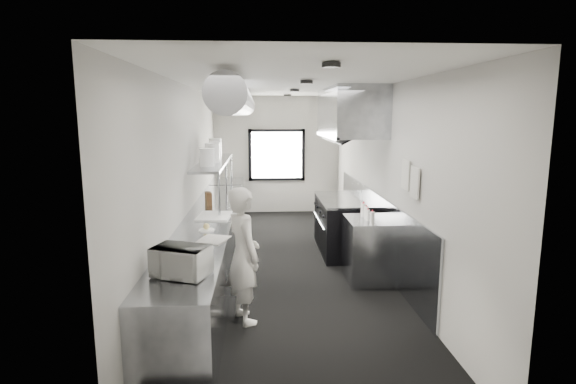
{
  "coord_description": "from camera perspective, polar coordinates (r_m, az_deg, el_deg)",
  "views": [
    {
      "loc": [
        -0.4,
        -6.83,
        2.37
      ],
      "look_at": [
        0.01,
        -0.2,
        1.22
      ],
      "focal_mm": 28.03,
      "sensor_mm": 36.0,
      "label": 1
    }
  ],
  "objects": [
    {
      "name": "floor",
      "position": [
        7.23,
        -0.21,
        -9.27
      ],
      "size": [
        3.0,
        8.0,
        0.01
      ],
      "primitive_type": "cube",
      "color": "black",
      "rests_on": "ground"
    },
    {
      "name": "ceiling",
      "position": [
        6.85,
        -0.22,
        13.45
      ],
      "size": [
        3.0,
        8.0,
        0.01
      ],
      "primitive_type": "cube",
      "color": "white",
      "rests_on": "wall_back"
    },
    {
      "name": "wall_back",
      "position": [
        10.88,
        -1.45,
        4.72
      ],
      "size": [
        3.0,
        0.02,
        2.8
      ],
      "primitive_type": "cube",
      "color": "#B5B4AC",
      "rests_on": "floor"
    },
    {
      "name": "wall_front",
      "position": [
        3.01,
        4.28,
        -8.91
      ],
      "size": [
        3.0,
        0.02,
        2.8
      ],
      "primitive_type": "cube",
      "color": "#B5B4AC",
      "rests_on": "floor"
    },
    {
      "name": "wall_left",
      "position": [
        6.98,
        -12.6,
        1.63
      ],
      "size": [
        0.02,
        8.0,
        2.8
      ],
      "primitive_type": "cube",
      "color": "#B5B4AC",
      "rests_on": "floor"
    },
    {
      "name": "wall_right",
      "position": [
        7.15,
        11.88,
        1.85
      ],
      "size": [
        0.02,
        8.0,
        2.8
      ],
      "primitive_type": "cube",
      "color": "#B5B4AC",
      "rests_on": "floor"
    },
    {
      "name": "wall_cladding",
      "position": [
        7.59,
        10.91,
        -4.2
      ],
      "size": [
        0.03,
        5.5,
        1.1
      ],
      "primitive_type": "cube",
      "color": "gray",
      "rests_on": "wall_right"
    },
    {
      "name": "hvac_duct",
      "position": [
        7.23,
        -6.06,
        11.23
      ],
      "size": [
        0.4,
        6.4,
        0.4
      ],
      "primitive_type": "cylinder",
      "rotation": [
        1.57,
        0.0,
        0.0
      ],
      "color": "#95979D",
      "rests_on": "ceiling"
    },
    {
      "name": "service_window",
      "position": [
        10.84,
        -1.44,
        4.71
      ],
      "size": [
        1.36,
        0.05,
        1.25
      ],
      "color": "white",
      "rests_on": "wall_back"
    },
    {
      "name": "exhaust_hood",
      "position": [
        7.67,
        7.8,
        9.92
      ],
      "size": [
        0.81,
        2.2,
        0.88
      ],
      "color": "gray",
      "rests_on": "ceiling"
    },
    {
      "name": "prep_counter",
      "position": [
        6.65,
        -9.97,
        -7.07
      ],
      "size": [
        0.7,
        6.0,
        0.9
      ],
      "primitive_type": "cube",
      "color": "gray",
      "rests_on": "floor"
    },
    {
      "name": "pass_shelf",
      "position": [
        7.91,
        -9.31,
        3.66
      ],
      "size": [
        0.45,
        3.0,
        0.68
      ],
      "color": "gray",
      "rests_on": "prep_counter"
    },
    {
      "name": "range",
      "position": [
        7.89,
        7.06,
        -4.16
      ],
      "size": [
        0.88,
        1.6,
        0.94
      ],
      "color": "black",
      "rests_on": "floor"
    },
    {
      "name": "bottle_station",
      "position": [
        6.6,
        10.25,
        -7.21
      ],
      "size": [
        0.65,
        0.8,
        0.9
      ],
      "primitive_type": "cube",
      "color": "gray",
      "rests_on": "floor"
    },
    {
      "name": "far_work_table",
      "position": [
        10.23,
        -7.7,
        -1.06
      ],
      "size": [
        0.7,
        1.2,
        0.9
      ],
      "primitive_type": "cube",
      "color": "gray",
      "rests_on": "floor"
    },
    {
      "name": "notice_sheet_a",
      "position": [
        5.98,
        14.7,
        2.14
      ],
      "size": [
        0.02,
        0.28,
        0.38
      ],
      "primitive_type": "cube",
      "color": "silver",
      "rests_on": "wall_right"
    },
    {
      "name": "notice_sheet_b",
      "position": [
        5.66,
        15.78,
        1.16
      ],
      "size": [
        0.02,
        0.28,
        0.38
      ],
      "primitive_type": "cube",
      "color": "silver",
      "rests_on": "wall_right"
    },
    {
      "name": "line_cook",
      "position": [
        5.19,
        -5.67,
        -7.96
      ],
      "size": [
        0.58,
        0.68,
        1.57
      ],
      "primitive_type": "imported",
      "rotation": [
        0.0,
        0.0,
        2.0
      ],
      "color": "silver",
      "rests_on": "floor"
    },
    {
      "name": "microwave",
      "position": [
        4.28,
        -13.43,
        -8.54
      ],
      "size": [
        0.55,
        0.48,
        0.28
      ],
      "primitive_type": "imported",
      "rotation": [
        0.0,
        0.0,
        -0.35
      ],
      "color": "silver",
      "rests_on": "prep_counter"
    },
    {
      "name": "deli_tub_a",
      "position": [
        4.63,
        -14.63,
        -8.29
      ],
      "size": [
        0.19,
        0.19,
        0.11
      ],
      "primitive_type": "cylinder",
      "rotation": [
        0.0,
        0.0,
        0.31
      ],
      "color": "beige",
      "rests_on": "prep_counter"
    },
    {
      "name": "deli_tub_b",
      "position": [
        4.95,
        -14.53,
        -7.14
      ],
      "size": [
        0.16,
        0.16,
        0.1
      ],
      "primitive_type": "cylinder",
      "rotation": [
        0.0,
        0.0,
        0.14
      ],
      "color": "beige",
      "rests_on": "prep_counter"
    },
    {
      "name": "newspaper",
      "position": [
        5.41,
        -9.51,
        -5.97
      ],
      "size": [
        0.43,
        0.48,
        0.01
      ],
      "primitive_type": "cube",
      "rotation": [
        0.0,
        0.0,
        -0.32
      ],
      "color": "silver",
      "rests_on": "prep_counter"
    },
    {
      "name": "small_plate",
      "position": [
        5.85,
        -10.3,
        -4.77
      ],
      "size": [
        0.2,
        0.2,
        0.02
      ],
      "primitive_type": "cylinder",
      "rotation": [
        0.0,
        0.0,
        0.02
      ],
      "color": "white",
      "rests_on": "prep_counter"
    },
    {
      "name": "pastry",
      "position": [
        5.84,
        -10.31,
        -4.31
      ],
      "size": [
        0.08,
        0.08,
        0.08
      ],
      "primitive_type": "sphere",
      "color": "#DDC674",
      "rests_on": "small_plate"
    },
    {
      "name": "cutting_board",
      "position": [
        6.62,
        -9.36,
        -3.01
      ],
      "size": [
        0.5,
        0.64,
        0.02
      ],
      "primitive_type": "cube",
      "rotation": [
        0.0,
        0.0,
        -0.06
      ],
      "color": "silver",
      "rests_on": "prep_counter"
    },
    {
      "name": "knife_block",
      "position": [
        7.46,
        -10.06,
        -0.83
      ],
      "size": [
        0.14,
        0.21,
        0.21
      ],
      "primitive_type": "cube",
      "rotation": [
        0.0,
        0.0,
        0.28
      ],
      "color": "brown",
      "rests_on": "prep_counter"
    },
    {
      "name": "plate_stack_a",
      "position": [
        7.09,
        -10.24,
        4.36
      ],
      "size": [
        0.3,
        0.3,
        0.28
      ],
      "primitive_type": "cylinder",
      "rotation": [
        0.0,
        0.0,
        -0.33
      ],
      "color": "white",
      "rests_on": "pass_shelf"
    },
    {
      "name": "plate_stack_b",
      "position": [
        7.64,
        -9.56,
        4.93
      ],
      "size": [
        0.26,
        0.26,
        0.32
      ],
      "primitive_type": "cylinder",
      "rotation": [
        0.0,
        0.0,
        -0.03
      ],
      "color": "white",
      "rests_on": "pass_shelf"
    },
    {
      "name": "plate_stack_c",
      "position": [
        8.19,
        -9.25,
        5.22
      ],
      "size": [
        0.28,
        0.28,
        0.31
      ],
      "primitive_type": "cylinder",
      "rotation": [
        0.0,
        0.0,
        0.3
      ],
      "color": "white",
      "rests_on": "pass_shelf"
    },
    {
      "name": "plate_stack_d",
      "position": [
        8.49,
        -9.2,
        5.53
      ],
      "size": [
        0.26,
        0.26,
        0.36
      ],
      "primitive_type": "cylinder",
      "rotation": [
        0.0,
        0.0,
        0.14
      ],
      "color": "white",
      "rests_on": "pass_shelf"
    },
    {
      "name": "squeeze_bottle_a",
      "position": [
        6.13,
        10.63,
        -3.33
      ],
      "size": [
        0.08,
        0.08,
        0.18
      ],
      "primitive_type": "cylinder",
      "rotation": [
        0.0,
        0.0,
        0.35
      ],
      "color": "silver",
      "rests_on": "bottle_station"
    },
    {
      "name": "squeeze_bottle_b",
      "position": [
        6.36,
        10.08,
        -2.93
      ],
      "size": [
        0.06,
        0.06,
        0.16
      ],
      "primitive_type": "cylinder",
      "rotation": [
        0.0,
        0.0,
        -0.06
      ],
      "color": "silver",
      "rests_on": "bottle_station"
    },
    {
      "name": "squeeze_bottle_c",
      "position": [
        6.47,
        9.9,
        -2.61
      ],
      "size": [
        0.06,
        0.06,
        0.18
      ],
      "primitive_type": "cylinder",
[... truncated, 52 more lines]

